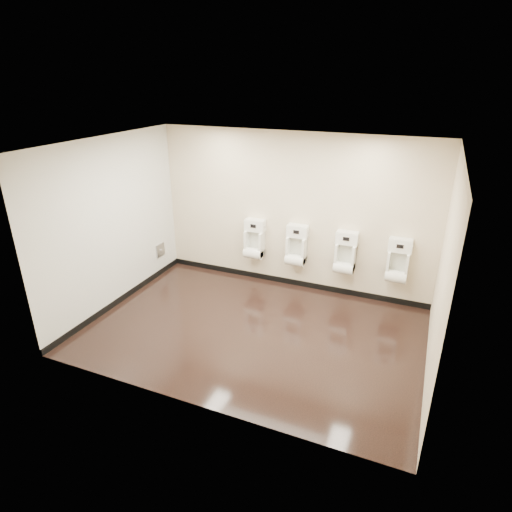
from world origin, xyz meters
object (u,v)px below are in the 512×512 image
at_px(urinal_1, 296,248).
at_px(urinal_2, 345,256).
at_px(urinal_0, 254,242).
at_px(access_panel, 160,250).
at_px(urinal_3, 398,264).

bearing_deg(urinal_1, urinal_2, 0.00).
relative_size(urinal_0, urinal_2, 1.00).
bearing_deg(urinal_2, urinal_1, 180.00).
height_order(access_panel, urinal_0, urinal_0).
bearing_deg(access_panel, urinal_0, 13.15).
height_order(access_panel, urinal_2, urinal_2).
xyz_separation_m(access_panel, urinal_1, (2.63, 0.42, 0.29)).
height_order(urinal_0, urinal_1, same).
bearing_deg(urinal_3, access_panel, -174.47).
bearing_deg(urinal_1, urinal_3, 0.00).
xyz_separation_m(access_panel, urinal_2, (3.50, 0.42, 0.29)).
xyz_separation_m(urinal_0, urinal_3, (2.55, 0.00, 0.00)).
bearing_deg(urinal_3, urinal_2, 180.00).
height_order(urinal_0, urinal_2, same).
xyz_separation_m(urinal_0, urinal_1, (0.82, 0.00, 0.00)).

